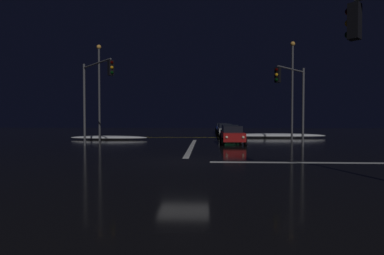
{
  "coord_description": "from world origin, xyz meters",
  "views": [
    {
      "loc": [
        1.05,
        -14.24,
        2.1
      ],
      "look_at": [
        -0.14,
        11.98,
        1.4
      ],
      "focal_mm": 26.88,
      "sensor_mm": 36.0,
      "label": 1
    }
  ],
  "objects_px": {
    "sedan_green": "(230,132)",
    "sedan_gray": "(224,129)",
    "sedan_red": "(232,135)",
    "sedan_blue": "(222,128)",
    "traffic_signal_ne": "(293,91)",
    "sedan_silver": "(225,130)",
    "traffic_signal_nw": "(94,87)",
    "streetlamp_right_near": "(292,84)",
    "streetlamp_left_near": "(99,86)"
  },
  "relations": [
    {
      "from": "sedan_green",
      "to": "sedan_gray",
      "type": "bearing_deg",
      "value": 89.36
    },
    {
      "from": "sedan_red",
      "to": "sedan_blue",
      "type": "height_order",
      "value": "same"
    },
    {
      "from": "traffic_signal_ne",
      "to": "sedan_red",
      "type": "bearing_deg",
      "value": 143.63
    },
    {
      "from": "sedan_red",
      "to": "sedan_silver",
      "type": "bearing_deg",
      "value": 88.79
    },
    {
      "from": "sedan_red",
      "to": "sedan_green",
      "type": "relative_size",
      "value": 1.0
    },
    {
      "from": "traffic_signal_nw",
      "to": "streetlamp_right_near",
      "type": "height_order",
      "value": "streetlamp_right_near"
    },
    {
      "from": "traffic_signal_nw",
      "to": "sedan_blue",
      "type": "bearing_deg",
      "value": 67.01
    },
    {
      "from": "streetlamp_right_near",
      "to": "traffic_signal_ne",
      "type": "bearing_deg",
      "value": -106.21
    },
    {
      "from": "streetlamp_left_near",
      "to": "streetlamp_right_near",
      "type": "bearing_deg",
      "value": 0.0
    },
    {
      "from": "traffic_signal_nw",
      "to": "traffic_signal_ne",
      "type": "height_order",
      "value": "traffic_signal_nw"
    },
    {
      "from": "sedan_green",
      "to": "streetlamp_right_near",
      "type": "bearing_deg",
      "value": -23.54
    },
    {
      "from": "sedan_red",
      "to": "sedan_silver",
      "type": "distance_m",
      "value": 11.8
    },
    {
      "from": "streetlamp_left_near",
      "to": "sedan_silver",
      "type": "bearing_deg",
      "value": 33.06
    },
    {
      "from": "sedan_red",
      "to": "streetlamp_left_near",
      "type": "distance_m",
      "value": 14.1
    },
    {
      "from": "sedan_blue",
      "to": "traffic_signal_ne",
      "type": "relative_size",
      "value": 0.7
    },
    {
      "from": "sedan_green",
      "to": "traffic_signal_ne",
      "type": "bearing_deg",
      "value": -66.08
    },
    {
      "from": "sedan_red",
      "to": "sedan_gray",
      "type": "height_order",
      "value": "same"
    },
    {
      "from": "sedan_silver",
      "to": "sedan_gray",
      "type": "distance_m",
      "value": 5.43
    },
    {
      "from": "sedan_silver",
      "to": "streetlamp_left_near",
      "type": "height_order",
      "value": "streetlamp_left_near"
    },
    {
      "from": "traffic_signal_nw",
      "to": "streetlamp_left_near",
      "type": "relative_size",
      "value": 0.69
    },
    {
      "from": "sedan_red",
      "to": "traffic_signal_ne",
      "type": "distance_m",
      "value": 6.26
    },
    {
      "from": "sedan_green",
      "to": "streetlamp_right_near",
      "type": "relative_size",
      "value": 0.45
    },
    {
      "from": "sedan_gray",
      "to": "streetlamp_right_near",
      "type": "distance_m",
      "value": 15.81
    },
    {
      "from": "sedan_red",
      "to": "sedan_blue",
      "type": "relative_size",
      "value": 1.0
    },
    {
      "from": "sedan_red",
      "to": "traffic_signal_nw",
      "type": "distance_m",
      "value": 11.95
    },
    {
      "from": "sedan_silver",
      "to": "sedan_gray",
      "type": "relative_size",
      "value": 1.0
    },
    {
      "from": "sedan_green",
      "to": "sedan_blue",
      "type": "distance_m",
      "value": 17.41
    },
    {
      "from": "sedan_red",
      "to": "traffic_signal_ne",
      "type": "xyz_separation_m",
      "value": [
        4.21,
        -3.1,
        3.43
      ]
    },
    {
      "from": "streetlamp_left_near",
      "to": "sedan_red",
      "type": "bearing_deg",
      "value": -14.11
    },
    {
      "from": "sedan_silver",
      "to": "traffic_signal_nw",
      "type": "xyz_separation_m",
      "value": [
        -11.08,
        -15.13,
        3.8
      ]
    },
    {
      "from": "traffic_signal_nw",
      "to": "traffic_signal_ne",
      "type": "distance_m",
      "value": 15.05
    },
    {
      "from": "sedan_green",
      "to": "streetlamp_right_near",
      "type": "xyz_separation_m",
      "value": [
        5.78,
        -2.52,
        4.72
      ]
    },
    {
      "from": "traffic_signal_ne",
      "to": "sedan_gray",
      "type": "bearing_deg",
      "value": 100.59
    },
    {
      "from": "sedan_green",
      "to": "streetlamp_right_near",
      "type": "height_order",
      "value": "streetlamp_right_near"
    },
    {
      "from": "sedan_green",
      "to": "sedan_gray",
      "type": "height_order",
      "value": "same"
    },
    {
      "from": "traffic_signal_nw",
      "to": "streetlamp_right_near",
      "type": "xyz_separation_m",
      "value": [
        16.88,
        6.57,
        0.92
      ]
    },
    {
      "from": "sedan_gray",
      "to": "sedan_silver",
      "type": "bearing_deg",
      "value": -91.7
    },
    {
      "from": "sedan_green",
      "to": "sedan_silver",
      "type": "relative_size",
      "value": 1.0
    },
    {
      "from": "sedan_red",
      "to": "traffic_signal_ne",
      "type": "bearing_deg",
      "value": -36.37
    },
    {
      "from": "sedan_gray",
      "to": "traffic_signal_ne",
      "type": "height_order",
      "value": "traffic_signal_ne"
    },
    {
      "from": "sedan_red",
      "to": "sedan_gray",
      "type": "distance_m",
      "value": 17.24
    },
    {
      "from": "sedan_green",
      "to": "sedan_silver",
      "type": "height_order",
      "value": "same"
    },
    {
      "from": "sedan_gray",
      "to": "streetlamp_left_near",
      "type": "bearing_deg",
      "value": -133.57
    },
    {
      "from": "sedan_blue",
      "to": "traffic_signal_nw",
      "type": "height_order",
      "value": "traffic_signal_nw"
    },
    {
      "from": "traffic_signal_ne",
      "to": "streetlamp_right_near",
      "type": "bearing_deg",
      "value": 73.79
    },
    {
      "from": "sedan_gray",
      "to": "sedan_blue",
      "type": "relative_size",
      "value": 1.0
    },
    {
      "from": "sedan_red",
      "to": "sedan_green",
      "type": "bearing_deg",
      "value": 87.19
    },
    {
      "from": "sedan_silver",
      "to": "sedan_gray",
      "type": "xyz_separation_m",
      "value": [
        0.16,
        5.43,
        0.0
      ]
    },
    {
      "from": "traffic_signal_ne",
      "to": "sedan_silver",
      "type": "bearing_deg",
      "value": 104.89
    },
    {
      "from": "sedan_blue",
      "to": "sedan_silver",
      "type": "bearing_deg",
      "value": -90.84
    }
  ]
}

